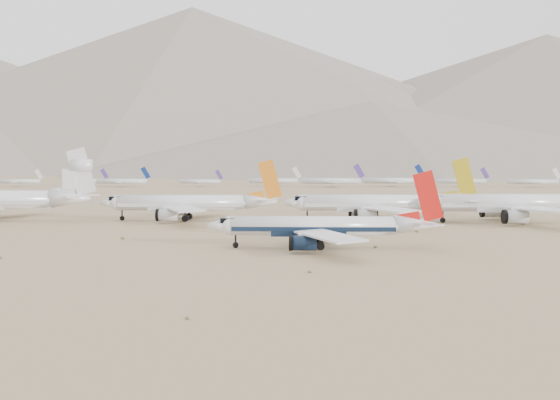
% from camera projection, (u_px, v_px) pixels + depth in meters
% --- Properties ---
extents(ground, '(7000.00, 7000.00, 0.00)m').
position_uv_depth(ground, '(254.00, 248.00, 124.09)').
color(ground, '#8C7251').
rests_on(ground, ground).
extents(main_airliner, '(44.35, 43.32, 15.65)m').
position_uv_depth(main_airliner, '(323.00, 227.00, 124.24)').
color(main_airliner, silver).
rests_on(main_airliner, ground).
extents(row2_navy_widebody, '(56.23, 54.98, 20.00)m').
position_uv_depth(row2_navy_widebody, '(521.00, 204.00, 177.67)').
color(row2_navy_widebody, silver).
rests_on(row2_navy_widebody, ground).
extents(row2_gold_tail, '(53.09, 51.92, 18.90)m').
position_uv_depth(row2_gold_tail, '(379.00, 204.00, 182.48)').
color(row2_gold_tail, silver).
rests_on(row2_gold_tail, ground).
extents(row2_orange_tail, '(51.35, 50.23, 18.32)m').
position_uv_depth(row2_orange_tail, '(189.00, 204.00, 185.04)').
color(row2_orange_tail, silver).
rests_on(row2_orange_tail, ground).
extents(distant_storage_row, '(625.14, 60.58, 15.08)m').
position_uv_depth(distant_storage_row, '(346.00, 181.00, 466.90)').
color(distant_storage_row, silver).
rests_on(distant_storage_row, ground).
extents(mountain_range, '(7354.00, 3024.00, 470.00)m').
position_uv_depth(mountain_range, '(321.00, 103.00, 1755.69)').
color(mountain_range, slate).
rests_on(mountain_range, ground).
extents(desert_scrub, '(261.14, 121.67, 0.63)m').
position_uv_depth(desert_scrub, '(254.00, 272.00, 94.85)').
color(desert_scrub, brown).
rests_on(desert_scrub, ground).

